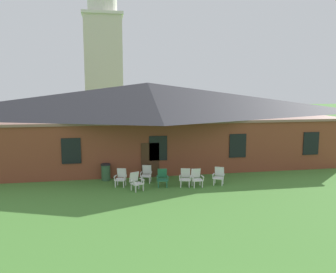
% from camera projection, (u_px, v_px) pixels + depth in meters
% --- Properties ---
extents(brick_building, '(26.38, 10.40, 5.75)m').
position_uv_depth(brick_building, '(148.00, 121.00, 25.27)').
color(brick_building, brown).
rests_on(brick_building, ground).
extents(dome_tower, '(5.18, 5.18, 20.58)m').
position_uv_depth(dome_tower, '(104.00, 57.00, 45.15)').
color(dome_tower, beige).
rests_on(dome_tower, ground).
extents(lawn_chair_by_porch, '(0.75, 0.80, 0.96)m').
position_uv_depth(lawn_chair_by_porch, '(121.00, 177.00, 18.77)').
color(lawn_chair_by_porch, white).
rests_on(lawn_chair_by_porch, ground).
extents(lawn_chair_near_door, '(0.81, 0.85, 0.96)m').
position_uv_depth(lawn_chair_near_door, '(136.00, 181.00, 17.96)').
color(lawn_chair_near_door, silver).
rests_on(lawn_chair_near_door, ground).
extents(lawn_chair_left_end, '(0.74, 0.79, 0.96)m').
position_uv_depth(lawn_chair_left_end, '(146.00, 173.00, 19.55)').
color(lawn_chair_left_end, white).
rests_on(lawn_chair_left_end, ground).
extents(lawn_chair_middle, '(0.69, 0.72, 0.96)m').
position_uv_depth(lawn_chair_middle, '(162.00, 177.00, 18.69)').
color(lawn_chair_middle, '#28704C').
rests_on(lawn_chair_middle, ground).
extents(lawn_chair_right_end, '(0.74, 0.79, 0.96)m').
position_uv_depth(lawn_chair_right_end, '(185.00, 177.00, 18.76)').
color(lawn_chair_right_end, silver).
rests_on(lawn_chair_right_end, ground).
extents(lawn_chair_far_side, '(0.65, 0.67, 0.96)m').
position_uv_depth(lawn_chair_far_side, '(197.00, 177.00, 18.71)').
color(lawn_chair_far_side, silver).
rests_on(lawn_chair_far_side, ground).
extents(lawn_chair_under_eave, '(0.81, 0.85, 0.96)m').
position_uv_depth(lawn_chair_under_eave, '(219.00, 175.00, 19.11)').
color(lawn_chair_under_eave, white).
rests_on(lawn_chair_under_eave, ground).
extents(trash_bin, '(0.56, 0.56, 0.98)m').
position_uv_depth(trash_bin, '(106.00, 172.00, 19.91)').
color(trash_bin, '#335638').
rests_on(trash_bin, ground).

